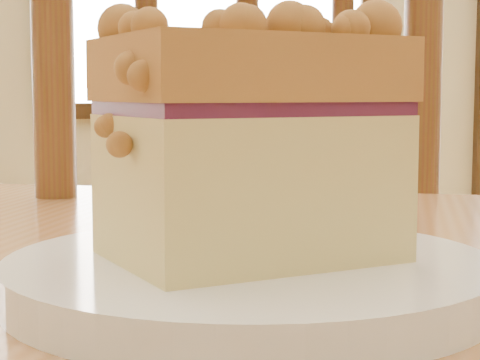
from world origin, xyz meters
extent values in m
cube|color=#32200D|center=(0.30, 3.97, 0.76)|extent=(1.76, 0.06, 0.08)
cylinder|color=#572E18|center=(0.13, 0.54, 0.76)|extent=(0.04, 0.04, 0.51)
cylinder|color=#572E18|center=(-0.25, 0.52, 0.76)|extent=(0.04, 0.04, 0.51)
cylinder|color=#572E18|center=(0.04, 0.54, 0.75)|extent=(0.02, 0.02, 0.44)
cylinder|color=#572E18|center=(-0.06, 0.53, 0.75)|extent=(0.02, 0.02, 0.44)
cylinder|color=#572E18|center=(-0.16, 0.52, 0.75)|extent=(0.02, 0.02, 0.44)
cylinder|color=white|center=(-0.13, 0.10, 0.76)|extent=(0.24, 0.24, 0.02)
cylinder|color=white|center=(-0.13, 0.10, 0.75)|extent=(0.16, 0.16, 0.01)
cube|color=tan|center=(-0.13, 0.10, 0.80)|extent=(0.15, 0.13, 0.07)
cube|color=#491430|center=(-0.13, 0.10, 0.84)|extent=(0.15, 0.13, 0.01)
cube|color=olive|center=(-0.13, 0.10, 0.86)|extent=(0.16, 0.14, 0.03)
sphere|color=olive|center=(-0.07, 0.08, 0.88)|extent=(0.02, 0.02, 0.02)
sphere|color=olive|center=(-0.18, 0.11, 0.88)|extent=(0.01, 0.01, 0.01)
sphere|color=olive|center=(-0.09, 0.15, 0.88)|extent=(0.03, 0.03, 0.03)
sphere|color=olive|center=(-0.18, 0.10, 0.88)|extent=(0.01, 0.01, 0.01)
sphere|color=olive|center=(-0.09, 0.12, 0.88)|extent=(0.01, 0.01, 0.01)
sphere|color=olive|center=(-0.17, 0.12, 0.88)|extent=(0.01, 0.01, 0.01)
sphere|color=olive|center=(-0.14, 0.13, 0.88)|extent=(0.03, 0.03, 0.03)
sphere|color=olive|center=(-0.15, 0.08, 0.88)|extent=(0.02, 0.02, 0.02)
sphere|color=olive|center=(-0.14, 0.09, 0.88)|extent=(0.02, 0.02, 0.02)
sphere|color=olive|center=(-0.13, 0.14, 0.88)|extent=(0.02, 0.02, 0.02)
sphere|color=olive|center=(-0.17, 0.08, 0.88)|extent=(0.02, 0.02, 0.02)
sphere|color=olive|center=(-0.08, 0.12, 0.88)|extent=(0.02, 0.02, 0.02)
sphere|color=olive|center=(-0.13, 0.13, 0.88)|extent=(0.01, 0.01, 0.01)
sphere|color=olive|center=(-0.11, 0.12, 0.88)|extent=(0.02, 0.02, 0.02)
sphere|color=olive|center=(-0.10, 0.09, 0.88)|extent=(0.01, 0.01, 0.01)
sphere|color=olive|center=(-0.15, 0.06, 0.88)|extent=(0.02, 0.02, 0.02)
sphere|color=olive|center=(-0.19, 0.08, 0.84)|extent=(0.01, 0.01, 0.01)
sphere|color=olive|center=(-0.19, 0.07, 0.86)|extent=(0.02, 0.02, 0.02)
sphere|color=olive|center=(-0.18, 0.05, 0.83)|extent=(0.02, 0.02, 0.02)
sphere|color=olive|center=(-0.19, 0.05, 0.87)|extent=(0.01, 0.01, 0.01)
sphere|color=olive|center=(-0.19, 0.08, 0.85)|extent=(0.01, 0.01, 0.01)
camera|label=1|loc=(-0.20, -0.29, 0.85)|focal=62.00mm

